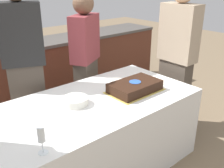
% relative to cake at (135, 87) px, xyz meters
% --- Properties ---
extents(ground_plane, '(14.00, 14.00, 0.00)m').
position_rel_cake_xyz_m(ground_plane, '(-0.41, 0.09, -0.77)').
color(ground_plane, '#7A664C').
extents(back_counter, '(4.40, 0.58, 0.92)m').
position_rel_cake_xyz_m(back_counter, '(-0.41, 1.65, -0.31)').
color(back_counter, '#5B2D1E').
rests_on(back_counter, ground_plane).
extents(dining_table, '(1.88, 0.96, 0.72)m').
position_rel_cake_xyz_m(dining_table, '(-0.41, 0.09, -0.41)').
color(dining_table, white).
rests_on(dining_table, ground_plane).
extents(cake, '(0.51, 0.33, 0.10)m').
position_rel_cake_xyz_m(cake, '(0.00, 0.00, 0.00)').
color(cake, gold).
rests_on(cake, dining_table).
extents(plate_stack, '(0.22, 0.22, 0.06)m').
position_rel_cake_xyz_m(plate_stack, '(-0.57, 0.13, -0.01)').
color(plate_stack, white).
rests_on(plate_stack, dining_table).
extents(wine_glass, '(0.06, 0.06, 0.19)m').
position_rel_cake_xyz_m(wine_glass, '(-1.09, -0.29, 0.08)').
color(wine_glass, white).
rests_on(wine_glass, dining_table).
extents(side_plate_near_cake, '(0.17, 0.17, 0.00)m').
position_rel_cake_xyz_m(side_plate_near_cake, '(0.06, 0.30, -0.04)').
color(side_plate_near_cake, white).
rests_on(side_plate_near_cake, dining_table).
extents(side_plate_right_edge, '(0.17, 0.17, 0.00)m').
position_rel_cake_xyz_m(side_plate_right_edge, '(0.36, -0.00, -0.04)').
color(side_plate_right_edge, white).
rests_on(side_plate_right_edge, dining_table).
extents(person_cutting_cake, '(0.44, 0.37, 1.57)m').
position_rel_cake_xyz_m(person_cutting_cake, '(0.00, 0.79, 0.05)').
color(person_cutting_cake, '#4C4238').
rests_on(person_cutting_cake, ground_plane).
extents(person_seated_right, '(0.23, 0.42, 1.69)m').
position_rel_cake_xyz_m(person_seated_right, '(0.75, 0.09, 0.11)').
color(person_seated_right, '#4C4238').
rests_on(person_seated_right, ground_plane).
extents(person_standing_back, '(0.44, 0.34, 1.75)m').
position_rel_cake_xyz_m(person_standing_back, '(-0.71, 0.79, 0.15)').
color(person_standing_back, '#4C4238').
rests_on(person_standing_back, ground_plane).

